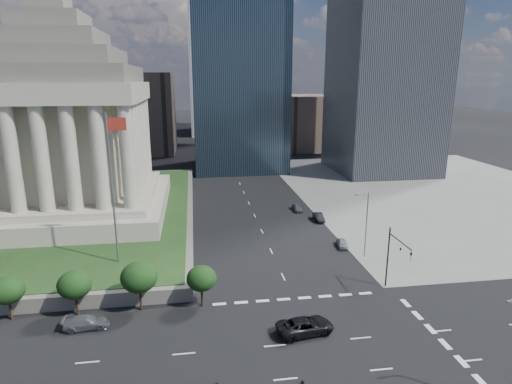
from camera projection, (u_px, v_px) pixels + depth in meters
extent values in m
plane|color=black|center=(231.00, 164.00, 134.20)|extent=(500.00, 500.00, 0.00)
cube|color=slate|center=(437.00, 191.00, 102.40)|extent=(68.00, 90.00, 0.03)
cube|color=#5E5951|center=(14.00, 217.00, 79.82)|extent=(66.00, 70.00, 1.80)
cube|color=#1F3D19|center=(14.00, 212.00, 79.58)|extent=(64.00, 68.00, 0.10)
cylinder|color=slate|center=(112.00, 190.00, 55.37)|extent=(0.24, 0.24, 20.00)
cube|color=#A0281D|center=(116.00, 124.00, 53.37)|extent=(2.40, 0.05, 1.60)
cube|color=black|center=(238.00, 64.00, 122.05)|extent=(26.00, 26.00, 60.00)
cube|color=brown|center=(306.00, 122.00, 164.85)|extent=(20.00, 30.00, 20.00)
cube|color=brown|center=(141.00, 113.00, 155.12)|extent=(24.00, 30.00, 28.00)
cylinder|color=black|center=(388.00, 257.00, 54.10)|extent=(0.18, 0.18, 8.00)
cylinder|color=black|center=(400.00, 241.00, 50.66)|extent=(0.14, 5.50, 0.14)
cube|color=black|center=(411.00, 257.00, 48.23)|extent=(0.30, 0.30, 1.10)
cube|color=slate|center=(510.00, 302.00, 31.97)|extent=(0.50, 0.22, 0.14)
cylinder|color=slate|center=(366.00, 225.00, 63.08)|extent=(0.16, 0.16, 10.00)
cylinder|color=slate|center=(363.00, 194.00, 61.73)|extent=(1.80, 0.12, 0.12)
cube|color=slate|center=(357.00, 195.00, 61.62)|extent=(0.50, 0.22, 0.14)
imported|color=black|center=(305.00, 326.00, 44.66)|extent=(6.43, 3.69, 1.69)
imported|color=slate|center=(86.00, 322.00, 45.60)|extent=(4.85, 2.22, 1.38)
imported|color=#A0A4A9|center=(342.00, 243.00, 67.87)|extent=(2.01, 3.81, 1.24)
imported|color=black|center=(319.00, 217.00, 80.43)|extent=(1.64, 4.30, 1.40)
imported|color=slate|center=(297.00, 208.00, 86.52)|extent=(1.67, 4.05, 1.37)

